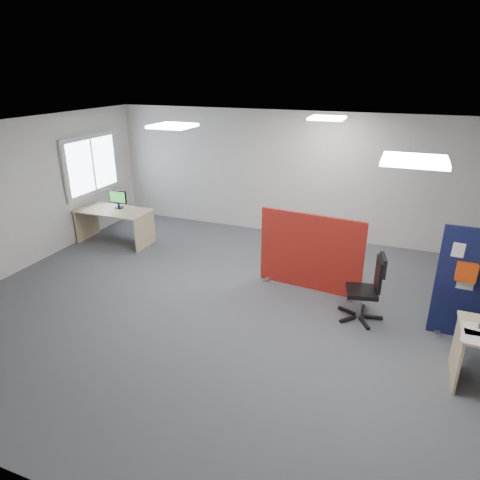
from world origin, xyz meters
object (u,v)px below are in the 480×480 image
(second_desk, at_px, (115,218))
(red_divider, at_px, (310,253))
(monitor_second, at_px, (118,198))
(office_chair, at_px, (370,284))

(second_desk, bearing_deg, red_divider, -7.62)
(second_desk, xyz_separation_m, monitor_second, (0.03, 0.11, 0.39))
(second_desk, bearing_deg, office_chair, -12.90)
(red_divider, relative_size, second_desk, 1.14)
(monitor_second, bearing_deg, second_desk, -105.19)
(second_desk, xyz_separation_m, office_chair, (5.35, -1.23, 0.03))
(red_divider, xyz_separation_m, office_chair, (1.03, -0.65, -0.07))
(office_chair, bearing_deg, second_desk, 155.38)
(red_divider, xyz_separation_m, second_desk, (-4.32, 0.58, -0.10))
(red_divider, relative_size, office_chair, 1.72)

